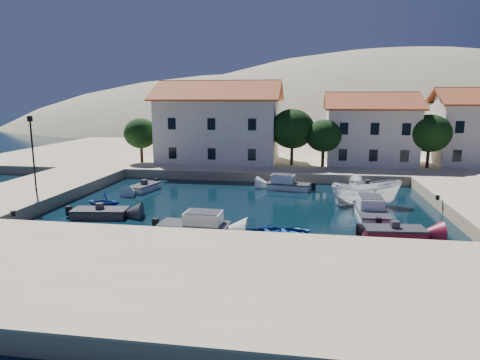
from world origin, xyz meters
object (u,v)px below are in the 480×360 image
(lamppost, at_px, (32,146))
(cabin_cruiser_south, at_px, (194,225))
(cabin_cruiser_east, at_px, (371,211))
(building_left, at_px, (219,121))
(rowboat_south, at_px, (274,239))
(building_mid, at_px, (370,127))
(boat_east, at_px, (366,205))
(building_right, at_px, (475,126))

(lamppost, xyz_separation_m, cabin_cruiser_south, (15.10, -5.77, -4.28))
(cabin_cruiser_east, bearing_deg, lamppost, 88.56)
(building_left, height_order, lamppost, building_left)
(rowboat_south, bearing_deg, lamppost, 52.45)
(building_mid, xyz_separation_m, rowboat_south, (-9.11, -27.33, -5.22))
(rowboat_south, relative_size, boat_east, 0.83)
(cabin_cruiser_east, relative_size, boat_east, 0.90)
(building_mid, xyz_separation_m, lamppost, (-29.50, -21.00, -0.47))
(cabin_cruiser_south, relative_size, boat_east, 0.80)
(boat_east, bearing_deg, rowboat_south, 134.60)
(lamppost, bearing_deg, building_left, 60.10)
(cabin_cruiser_east, bearing_deg, building_mid, -7.59)
(cabin_cruiser_south, xyz_separation_m, rowboat_south, (5.29, -0.56, -0.48))
(building_mid, height_order, building_right, building_right)
(lamppost, bearing_deg, building_mid, 35.45)
(rowboat_south, distance_m, boat_east, 11.84)
(building_left, xyz_separation_m, cabin_cruiser_east, (15.54, -20.22, -5.46))
(building_left, bearing_deg, boat_east, -46.71)
(building_right, height_order, cabin_cruiser_south, building_right)
(building_mid, bearing_deg, building_left, -176.82)
(lamppost, height_order, boat_east, lamppost)
(building_mid, height_order, rowboat_south, building_mid)
(boat_east, bearing_deg, building_right, -48.58)
(building_mid, distance_m, cabin_cruiser_south, 30.76)
(building_right, height_order, rowboat_south, building_right)
(building_left, height_order, boat_east, building_left)
(building_right, bearing_deg, building_mid, -175.24)
(building_mid, height_order, cabin_cruiser_south, building_mid)
(building_left, bearing_deg, cabin_cruiser_south, -82.04)
(boat_east, bearing_deg, building_mid, -18.56)
(lamppost, distance_m, cabin_cruiser_east, 27.37)
(building_left, distance_m, cabin_cruiser_east, 26.08)
(lamppost, relative_size, cabin_cruiser_east, 1.20)
(building_right, relative_size, cabin_cruiser_south, 2.06)
(cabin_cruiser_east, bearing_deg, building_right, -34.02)
(building_right, distance_m, cabin_cruiser_east, 26.98)
(building_mid, bearing_deg, rowboat_south, -108.43)
(cabin_cruiser_south, xyz_separation_m, boat_east, (12.01, 9.19, -0.48))
(lamppost, height_order, cabin_cruiser_south, lamppost)
(building_left, distance_m, cabin_cruiser_south, 26.58)
(lamppost, bearing_deg, boat_east, 7.20)
(rowboat_south, bearing_deg, building_right, -57.00)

